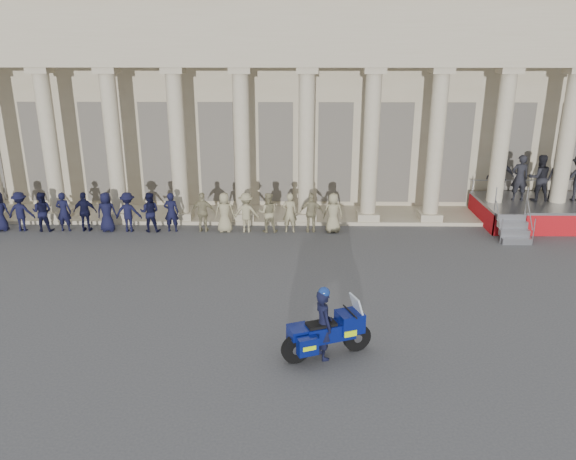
% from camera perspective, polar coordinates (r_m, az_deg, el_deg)
% --- Properties ---
extents(ground, '(90.00, 90.00, 0.00)m').
position_cam_1_polar(ground, '(16.26, -2.42, -7.91)').
color(ground, '#444446').
rests_on(ground, ground).
extents(building, '(40.00, 12.50, 9.00)m').
position_cam_1_polar(building, '(29.38, -0.93, 13.39)').
color(building, tan).
rests_on(building, ground).
extents(officer_rank, '(16.66, 0.61, 1.60)m').
position_cam_1_polar(officer_rank, '(23.14, -15.62, 1.78)').
color(officer_rank, black).
rests_on(officer_rank, ground).
extents(reviewing_stand, '(4.66, 4.37, 2.85)m').
position_cam_1_polar(reviewing_stand, '(25.37, 24.46, 4.06)').
color(reviewing_stand, gray).
rests_on(reviewing_stand, ground).
extents(motorcycle, '(2.22, 1.32, 1.49)m').
position_cam_1_polar(motorcycle, '(13.71, 4.08, -10.32)').
color(motorcycle, black).
rests_on(motorcycle, ground).
extents(rider, '(0.62, 0.75, 1.85)m').
position_cam_1_polar(rider, '(13.53, 3.61, -9.41)').
color(rider, black).
rests_on(rider, ground).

